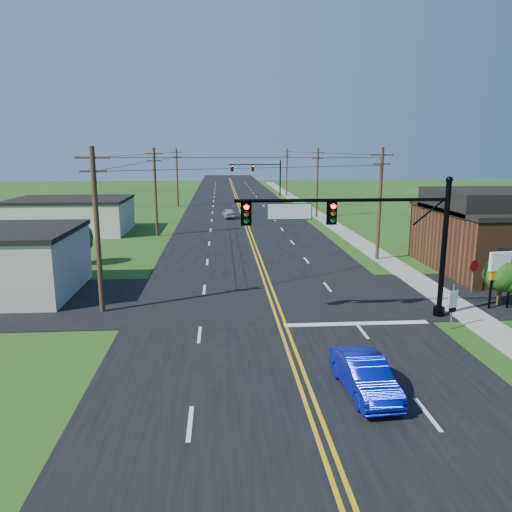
{
  "coord_description": "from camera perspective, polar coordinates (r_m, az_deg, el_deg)",
  "views": [
    {
      "loc": [
        -2.91,
        -16.92,
        8.81
      ],
      "look_at": [
        -0.97,
        10.0,
        3.04
      ],
      "focal_mm": 35.0,
      "sensor_mm": 36.0,
      "label": 1
    }
  ],
  "objects": [
    {
      "name": "distant_car",
      "position": [
        65.54,
        -3.15,
        4.88
      ],
      "size": [
        1.97,
        3.84,
        1.25
      ],
      "primitive_type": "imported",
      "rotation": [
        0.0,
        0.0,
        3.28
      ],
      "color": "#BBBBC0",
      "rests_on": "ground"
    },
    {
      "name": "signal_mast_far",
      "position": [
        97.29,
        0.21,
        9.56
      ],
      "size": [
        10.98,
        0.6,
        7.48
      ],
      "color": "black",
      "rests_on": "ground"
    },
    {
      "name": "tree_right_back",
      "position": [
        47.31,
        19.51,
        3.83
      ],
      "size": [
        3.0,
        3.0,
        4.1
      ],
      "color": "#3E291C",
      "rests_on": "ground"
    },
    {
      "name": "blue_car",
      "position": [
        19.18,
        12.31,
        -13.28
      ],
      "size": [
        1.77,
        4.3,
        1.39
      ],
      "primitive_type": "imported",
      "rotation": [
        0.0,
        0.0,
        0.07
      ],
      "color": "#0714A1",
      "rests_on": "ground"
    },
    {
      "name": "utility_pole_right_a",
      "position": [
        41.15,
        13.96,
        6.01
      ],
      "size": [
        1.8,
        0.28,
        9.0
      ],
      "color": "#3E291C",
      "rests_on": "ground"
    },
    {
      "name": "shrub_corner",
      "position": [
        31.62,
        26.23,
        -1.92
      ],
      "size": [
        2.0,
        2.0,
        2.86
      ],
      "color": "#3E291C",
      "rests_on": "ground"
    },
    {
      "name": "utility_pole_right_b",
      "position": [
        66.28,
        7.01,
        8.44
      ],
      "size": [
        1.8,
        0.28,
        9.0
      ],
      "color": "#3E291C",
      "rests_on": "ground"
    },
    {
      "name": "utility_pole_left_b",
      "position": [
        52.5,
        -11.43,
        7.36
      ],
      "size": [
        1.8,
        0.28,
        9.0
      ],
      "color": "#3E291C",
      "rests_on": "ground"
    },
    {
      "name": "utility_pole_left_a",
      "position": [
        28.02,
        -17.72,
        3.1
      ],
      "size": [
        1.8,
        0.28,
        9.0
      ],
      "color": "#3E291C",
      "rests_on": "ground"
    },
    {
      "name": "cream_bldg_far",
      "position": [
        57.65,
        -20.37,
        4.39
      ],
      "size": [
        12.2,
        9.2,
        3.7
      ],
      "color": "beige",
      "rests_on": "ground"
    },
    {
      "name": "utility_pole_right_c",
      "position": [
        95.86,
        3.54,
        9.6
      ],
      "size": [
        1.8,
        0.28,
        9.0
      ],
      "color": "#3E291C",
      "rests_on": "ground"
    },
    {
      "name": "sidewalk",
      "position": [
        59.13,
        9.04,
        3.39
      ],
      "size": [
        2.0,
        160.0,
        0.08
      ],
      "primitive_type": "cube",
      "color": "gray",
      "rests_on": "ground"
    },
    {
      "name": "ground",
      "position": [
        19.3,
        5.19,
        -15.15
      ],
      "size": [
        260.0,
        260.0,
        0.0
      ],
      "primitive_type": "plane",
      "color": "#214313",
      "rests_on": "ground"
    },
    {
      "name": "road_main",
      "position": [
        67.56,
        -1.63,
        4.59
      ],
      "size": [
        16.0,
        220.0,
        0.04
      ],
      "primitive_type": "cube",
      "color": "black",
      "rests_on": "ground"
    },
    {
      "name": "signal_mast_main",
      "position": [
        26.27,
        11.95,
        2.91
      ],
      "size": [
        11.3,
        0.6,
        7.48
      ],
      "color": "black",
      "rests_on": "ground"
    },
    {
      "name": "pylon_sign",
      "position": [
        30.93,
        26.3,
        -1.18
      ],
      "size": [
        1.61,
        0.45,
        3.28
      ],
      "rotation": [
        0.0,
        0.0,
        0.15
      ],
      "color": "black",
      "rests_on": "ground"
    },
    {
      "name": "road_cross",
      "position": [
        30.37,
        1.55,
        -4.76
      ],
      "size": [
        70.0,
        10.0,
        0.04
      ],
      "primitive_type": "cube",
      "color": "black",
      "rests_on": "ground"
    },
    {
      "name": "utility_pole_left_c",
      "position": [
        79.3,
        -9.0,
        8.97
      ],
      "size": [
        1.8,
        0.28,
        9.0
      ],
      "color": "#3E291C",
      "rests_on": "ground"
    },
    {
      "name": "stop_sign",
      "position": [
        33.64,
        23.6,
        -1.42
      ],
      "size": [
        0.73,
        0.31,
        2.16
      ],
      "rotation": [
        0.0,
        0.0,
        0.37
      ],
      "color": "slate",
      "rests_on": "ground"
    },
    {
      "name": "tree_left",
      "position": [
        41.01,
        -19.77,
        2.02
      ],
      "size": [
        2.4,
        2.4,
        3.37
      ],
      "color": "#3E291C",
      "rests_on": "ground"
    },
    {
      "name": "route_sign",
      "position": [
        26.67,
        21.57,
        -5.05
      ],
      "size": [
        0.55,
        0.25,
        2.32
      ],
      "rotation": [
        0.0,
        0.0,
        0.39
      ],
      "color": "slate",
      "rests_on": "ground"
    }
  ]
}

